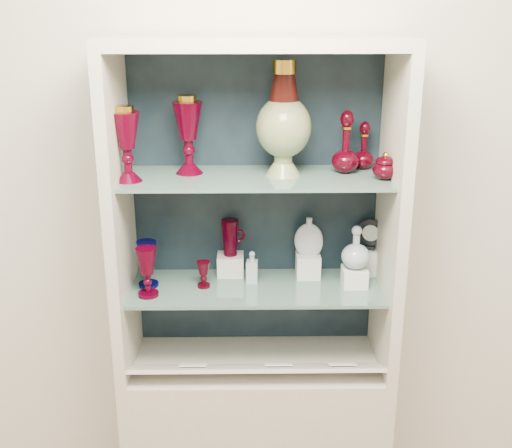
{
  "coord_description": "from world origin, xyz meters",
  "views": [
    {
      "loc": [
        -0.03,
        -0.62,
        2.04
      ],
      "look_at": [
        0.0,
        1.53,
        1.3
      ],
      "focal_mm": 45.0,
      "sensor_mm": 36.0,
      "label": 1
    }
  ],
  "objects_px": {
    "enamel_urn": "(284,119)",
    "lidded_bowl": "(385,165)",
    "pedestal_lamp_left": "(127,144)",
    "pedestal_lamp_right": "(188,135)",
    "cobalt_goblet": "(148,264)",
    "ruby_goblet_tall": "(147,272)",
    "ruby_decanter_a": "(346,138)",
    "cameo_medallion": "(371,234)",
    "ruby_decanter_b": "(364,144)",
    "ruby_pitcher": "(230,237)",
    "ruby_goblet_small": "(203,274)",
    "clear_square_bottle": "(252,267)",
    "flat_flask": "(309,236)",
    "clear_round_decanter": "(356,248)"
  },
  "relations": [
    {
      "from": "ruby_goblet_small",
      "to": "ruby_pitcher",
      "type": "bearing_deg",
      "value": 51.14
    },
    {
      "from": "flat_flask",
      "to": "cameo_medallion",
      "type": "relative_size",
      "value": 1.22
    },
    {
      "from": "pedestal_lamp_right",
      "to": "enamel_urn",
      "type": "relative_size",
      "value": 0.69
    },
    {
      "from": "pedestal_lamp_right",
      "to": "clear_square_bottle",
      "type": "distance_m",
      "value": 0.54
    },
    {
      "from": "pedestal_lamp_right",
      "to": "clear_round_decanter",
      "type": "relative_size",
      "value": 1.75
    },
    {
      "from": "pedestal_lamp_left",
      "to": "pedestal_lamp_right",
      "type": "relative_size",
      "value": 0.93
    },
    {
      "from": "pedestal_lamp_right",
      "to": "enamel_urn",
      "type": "height_order",
      "value": "enamel_urn"
    },
    {
      "from": "ruby_goblet_tall",
      "to": "enamel_urn",
      "type": "bearing_deg",
      "value": 10.81
    },
    {
      "from": "ruby_decanter_a",
      "to": "lidded_bowl",
      "type": "relative_size",
      "value": 2.56
    },
    {
      "from": "pedestal_lamp_left",
      "to": "ruby_decanter_b",
      "type": "distance_m",
      "value": 0.84
    },
    {
      "from": "ruby_decanter_a",
      "to": "ruby_pitcher",
      "type": "height_order",
      "value": "ruby_decanter_a"
    },
    {
      "from": "cobalt_goblet",
      "to": "flat_flask",
      "type": "height_order",
      "value": "flat_flask"
    },
    {
      "from": "ruby_decanter_a",
      "to": "ruby_goblet_tall",
      "type": "distance_m",
      "value": 0.85
    },
    {
      "from": "pedestal_lamp_left",
      "to": "cobalt_goblet",
      "type": "relative_size",
      "value": 1.46
    },
    {
      "from": "ruby_decanter_a",
      "to": "cobalt_goblet",
      "type": "relative_size",
      "value": 1.42
    },
    {
      "from": "ruby_decanter_b",
      "to": "ruby_pitcher",
      "type": "distance_m",
      "value": 0.61
    },
    {
      "from": "pedestal_lamp_right",
      "to": "ruby_pitcher",
      "type": "bearing_deg",
      "value": 26.5
    },
    {
      "from": "pedestal_lamp_right",
      "to": "cobalt_goblet",
      "type": "distance_m",
      "value": 0.5
    },
    {
      "from": "pedestal_lamp_right",
      "to": "ruby_decanter_b",
      "type": "distance_m",
      "value": 0.63
    },
    {
      "from": "pedestal_lamp_right",
      "to": "lidded_bowl",
      "type": "xyz_separation_m",
      "value": [
        0.68,
        -0.09,
        -0.09
      ]
    },
    {
      "from": "lidded_bowl",
      "to": "cameo_medallion",
      "type": "relative_size",
      "value": 0.78
    },
    {
      "from": "clear_square_bottle",
      "to": "pedestal_lamp_left",
      "type": "bearing_deg",
      "value": -166.85
    },
    {
      "from": "cobalt_goblet",
      "to": "flat_flask",
      "type": "xyz_separation_m",
      "value": [
        0.6,
        0.08,
        0.08
      ]
    },
    {
      "from": "ruby_goblet_small",
      "to": "clear_square_bottle",
      "type": "relative_size",
      "value": 0.81
    },
    {
      "from": "pedestal_lamp_right",
      "to": "ruby_goblet_tall",
      "type": "relative_size",
      "value": 1.51
    },
    {
      "from": "ruby_goblet_tall",
      "to": "cameo_medallion",
      "type": "distance_m",
      "value": 0.85
    },
    {
      "from": "ruby_goblet_tall",
      "to": "flat_flask",
      "type": "bearing_deg",
      "value": 15.62
    },
    {
      "from": "cobalt_goblet",
      "to": "flat_flask",
      "type": "bearing_deg",
      "value": 7.44
    },
    {
      "from": "ruby_pitcher",
      "to": "pedestal_lamp_left",
      "type": "bearing_deg",
      "value": -154.44
    },
    {
      "from": "ruby_goblet_small",
      "to": "clear_square_bottle",
      "type": "distance_m",
      "value": 0.18
    },
    {
      "from": "cobalt_goblet",
      "to": "ruby_goblet_tall",
      "type": "distance_m",
      "value": 0.09
    },
    {
      "from": "lidded_bowl",
      "to": "cobalt_goblet",
      "type": "relative_size",
      "value": 0.56
    },
    {
      "from": "lidded_bowl",
      "to": "cameo_medallion",
      "type": "distance_m",
      "value": 0.35
    },
    {
      "from": "cobalt_goblet",
      "to": "clear_round_decanter",
      "type": "distance_m",
      "value": 0.76
    },
    {
      "from": "ruby_decanter_a",
      "to": "cameo_medallion",
      "type": "height_order",
      "value": "ruby_decanter_a"
    },
    {
      "from": "ruby_decanter_b",
      "to": "flat_flask",
      "type": "bearing_deg",
      "value": -176.25
    },
    {
      "from": "pedestal_lamp_left",
      "to": "ruby_decanter_b",
      "type": "height_order",
      "value": "pedestal_lamp_left"
    },
    {
      "from": "ruby_goblet_tall",
      "to": "ruby_goblet_small",
      "type": "height_order",
      "value": "ruby_goblet_tall"
    },
    {
      "from": "enamel_urn",
      "to": "ruby_pitcher",
      "type": "height_order",
      "value": "enamel_urn"
    },
    {
      "from": "ruby_goblet_tall",
      "to": "ruby_decanter_a",
      "type": "bearing_deg",
      "value": 9.71
    },
    {
      "from": "ruby_pitcher",
      "to": "clear_round_decanter",
      "type": "distance_m",
      "value": 0.47
    },
    {
      "from": "ruby_decanter_b",
      "to": "ruby_pitcher",
      "type": "relative_size",
      "value": 1.31
    },
    {
      "from": "enamel_urn",
      "to": "lidded_bowl",
      "type": "bearing_deg",
      "value": -10.52
    },
    {
      "from": "ruby_pitcher",
      "to": "clear_round_decanter",
      "type": "bearing_deg",
      "value": -16.01
    },
    {
      "from": "ruby_pitcher",
      "to": "ruby_goblet_small",
      "type": "bearing_deg",
      "value": -130.73
    },
    {
      "from": "flat_flask",
      "to": "cameo_medallion",
      "type": "height_order",
      "value": "flat_flask"
    },
    {
      "from": "enamel_urn",
      "to": "ruby_pitcher",
      "type": "relative_size",
      "value": 2.82
    },
    {
      "from": "cobalt_goblet",
      "to": "pedestal_lamp_right",
      "type": "bearing_deg",
      "value": 12.55
    },
    {
      "from": "lidded_bowl",
      "to": "flat_flask",
      "type": "relative_size",
      "value": 0.64
    },
    {
      "from": "lidded_bowl",
      "to": "cameo_medallion",
      "type": "bearing_deg",
      "value": 90.69
    }
  ]
}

